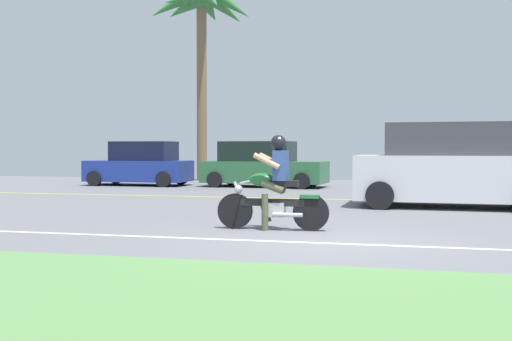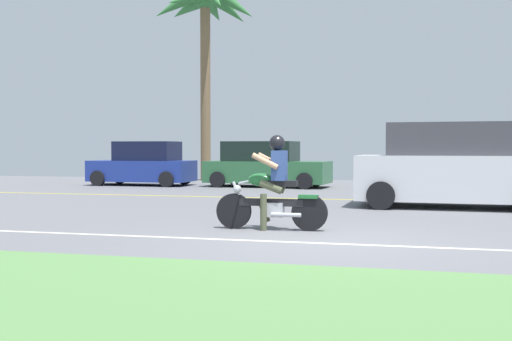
{
  "view_description": "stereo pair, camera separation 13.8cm",
  "coord_description": "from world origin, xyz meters",
  "px_view_note": "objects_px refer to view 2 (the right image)",
  "views": [
    {
      "loc": [
        1.32,
        -9.27,
        1.39
      ],
      "look_at": [
        -1.79,
        3.08,
        0.94
      ],
      "focal_mm": 44.29,
      "sensor_mm": 36.0,
      "label": 1
    },
    {
      "loc": [
        1.45,
        -9.23,
        1.39
      ],
      "look_at": [
        -1.79,
        3.08,
        0.94
      ],
      "focal_mm": 44.29,
      "sensor_mm": 36.0,
      "label": 2
    }
  ],
  "objects_px": {
    "parked_car_0": "(144,165)",
    "parked_car_1": "(265,166)",
    "suv_nearby": "(456,167)",
    "motorcyclist": "(272,190)",
    "palm_tree_0": "(205,10)"
  },
  "relations": [
    {
      "from": "motorcyclist",
      "to": "parked_car_1",
      "type": "distance_m",
      "value": 11.84
    },
    {
      "from": "parked_car_0",
      "to": "parked_car_1",
      "type": "distance_m",
      "value": 4.64
    },
    {
      "from": "suv_nearby",
      "to": "parked_car_1",
      "type": "height_order",
      "value": "suv_nearby"
    },
    {
      "from": "motorcyclist",
      "to": "palm_tree_0",
      "type": "relative_size",
      "value": 0.22
    },
    {
      "from": "parked_car_0",
      "to": "motorcyclist",
      "type": "bearing_deg",
      "value": -56.06
    },
    {
      "from": "parked_car_0",
      "to": "suv_nearby",
      "type": "bearing_deg",
      "value": -30.06
    },
    {
      "from": "motorcyclist",
      "to": "suv_nearby",
      "type": "relative_size",
      "value": 0.41
    },
    {
      "from": "parked_car_0",
      "to": "palm_tree_0",
      "type": "xyz_separation_m",
      "value": [
        1.03,
        4.07,
        6.52
      ]
    },
    {
      "from": "motorcyclist",
      "to": "suv_nearby",
      "type": "xyz_separation_m",
      "value": [
        3.22,
        5.01,
        0.28
      ]
    },
    {
      "from": "parked_car_0",
      "to": "palm_tree_0",
      "type": "relative_size",
      "value": 0.44
    },
    {
      "from": "palm_tree_0",
      "to": "suv_nearby",
      "type": "bearing_deg",
      "value": -46.57
    },
    {
      "from": "parked_car_0",
      "to": "parked_car_1",
      "type": "xyz_separation_m",
      "value": [
        4.63,
        0.2,
        -0.0
      ]
    },
    {
      "from": "suv_nearby",
      "to": "parked_car_0",
      "type": "bearing_deg",
      "value": 149.94
    },
    {
      "from": "suv_nearby",
      "to": "motorcyclist",
      "type": "bearing_deg",
      "value": -122.74
    },
    {
      "from": "suv_nearby",
      "to": "parked_car_0",
      "type": "height_order",
      "value": "suv_nearby"
    }
  ]
}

